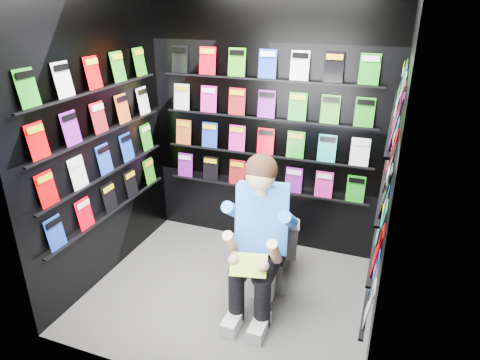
% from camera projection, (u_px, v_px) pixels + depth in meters
% --- Properties ---
extents(floor, '(2.40, 2.40, 0.00)m').
position_uv_depth(floor, '(230.00, 294.00, 3.79)').
color(floor, '#565654').
rests_on(floor, ground).
extents(wall_back, '(2.40, 0.04, 2.60)m').
position_uv_depth(wall_back, '(267.00, 123.00, 4.14)').
color(wall_back, black).
rests_on(wall_back, floor).
extents(wall_front, '(2.40, 0.04, 2.60)m').
position_uv_depth(wall_front, '(162.00, 212.00, 2.42)').
color(wall_front, black).
rests_on(wall_front, floor).
extents(wall_left, '(0.04, 2.00, 2.60)m').
position_uv_depth(wall_left, '(99.00, 139.00, 3.66)').
color(wall_left, black).
rests_on(wall_left, floor).
extents(wall_right, '(0.04, 2.00, 2.60)m').
position_uv_depth(wall_right, '(393.00, 177.00, 2.89)').
color(wall_right, black).
rests_on(wall_right, floor).
extents(comics_back, '(2.10, 0.06, 1.37)m').
position_uv_depth(comics_back, '(266.00, 123.00, 4.11)').
color(comics_back, '#F40006').
rests_on(comics_back, wall_back).
extents(comics_left, '(0.06, 1.70, 1.37)m').
position_uv_depth(comics_left, '(102.00, 139.00, 3.65)').
color(comics_left, '#F40006').
rests_on(comics_left, wall_left).
extents(comics_right, '(0.06, 1.70, 1.37)m').
position_uv_depth(comics_right, '(388.00, 176.00, 2.90)').
color(comics_right, '#F40006').
rests_on(comics_right, wall_right).
extents(toilet, '(0.57, 0.82, 0.73)m').
position_uv_depth(toilet, '(275.00, 241.00, 3.90)').
color(toilet, silver).
rests_on(toilet, floor).
extents(longbox, '(0.23, 0.39, 0.28)m').
position_uv_depth(longbox, '(266.00, 274.00, 3.82)').
color(longbox, silver).
rests_on(longbox, floor).
extents(longbox_lid, '(0.25, 0.41, 0.03)m').
position_uv_depth(longbox_lid, '(267.00, 259.00, 3.76)').
color(longbox_lid, silver).
rests_on(longbox_lid, longbox).
extents(reader, '(0.73, 0.92, 1.51)m').
position_uv_depth(reader, '(263.00, 218.00, 3.40)').
color(reader, blue).
rests_on(reader, toilet).
extents(held_comic, '(0.31, 0.22, 0.12)m').
position_uv_depth(held_comic, '(248.00, 265.00, 3.19)').
color(held_comic, green).
rests_on(held_comic, reader).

